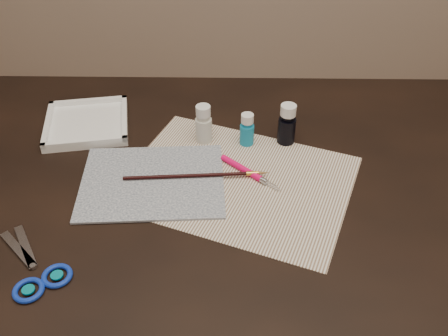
{
  "coord_description": "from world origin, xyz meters",
  "views": [
    {
      "loc": [
        0.01,
        -0.74,
        1.39
      ],
      "look_at": [
        0.0,
        0.0,
        0.8
      ],
      "focal_mm": 40.0,
      "sensor_mm": 36.0,
      "label": 1
    }
  ],
  "objects_px": {
    "canvas": "(153,181)",
    "paint_bottle_cyan": "(247,129)",
    "scissors": "(25,262)",
    "paint_bottle_navy": "(287,124)",
    "paper": "(237,181)",
    "paint_bottle_white": "(204,124)",
    "palette_tray": "(87,123)"
  },
  "relations": [
    {
      "from": "canvas",
      "to": "paint_bottle_cyan",
      "type": "bearing_deg",
      "value": 35.69
    },
    {
      "from": "canvas",
      "to": "scissors",
      "type": "relative_size",
      "value": 1.45
    },
    {
      "from": "paint_bottle_navy",
      "to": "scissors",
      "type": "height_order",
      "value": "paint_bottle_navy"
    },
    {
      "from": "paper",
      "to": "paint_bottle_white",
      "type": "distance_m",
      "value": 0.16
    },
    {
      "from": "paint_bottle_cyan",
      "to": "paint_bottle_navy",
      "type": "height_order",
      "value": "paint_bottle_navy"
    },
    {
      "from": "palette_tray",
      "to": "paint_bottle_cyan",
      "type": "bearing_deg",
      "value": -9.45
    },
    {
      "from": "paper",
      "to": "paint_bottle_navy",
      "type": "xyz_separation_m",
      "value": [
        0.11,
        0.14,
        0.05
      ]
    },
    {
      "from": "paint_bottle_navy",
      "to": "paint_bottle_cyan",
      "type": "bearing_deg",
      "value": -174.69
    },
    {
      "from": "canvas",
      "to": "paint_bottle_cyan",
      "type": "xyz_separation_m",
      "value": [
        0.19,
        0.14,
        0.03
      ]
    },
    {
      "from": "scissors",
      "to": "palette_tray",
      "type": "bearing_deg",
      "value": -46.81
    },
    {
      "from": "paper",
      "to": "paint_bottle_cyan",
      "type": "bearing_deg",
      "value": 80.24
    },
    {
      "from": "paper",
      "to": "paint_bottle_white",
      "type": "relative_size",
      "value": 4.99
    },
    {
      "from": "palette_tray",
      "to": "canvas",
      "type": "bearing_deg",
      "value": -48.29
    },
    {
      "from": "paint_bottle_cyan",
      "to": "scissors",
      "type": "relative_size",
      "value": 0.39
    },
    {
      "from": "canvas",
      "to": "paint_bottle_white",
      "type": "distance_m",
      "value": 0.18
    },
    {
      "from": "canvas",
      "to": "paint_bottle_navy",
      "type": "distance_m",
      "value": 0.31
    },
    {
      "from": "paint_bottle_white",
      "to": "paper",
      "type": "bearing_deg",
      "value": -62.48
    },
    {
      "from": "paint_bottle_cyan",
      "to": "palette_tray",
      "type": "xyz_separation_m",
      "value": [
        -0.37,
        0.06,
        -0.03
      ]
    },
    {
      "from": "canvas",
      "to": "scissors",
      "type": "distance_m",
      "value": 0.28
    },
    {
      "from": "paint_bottle_white",
      "to": "palette_tray",
      "type": "xyz_separation_m",
      "value": [
        -0.27,
        0.05,
        -0.03
      ]
    },
    {
      "from": "paper",
      "to": "palette_tray",
      "type": "distance_m",
      "value": 0.39
    },
    {
      "from": "paper",
      "to": "paint_bottle_navy",
      "type": "bearing_deg",
      "value": 51.52
    },
    {
      "from": "canvas",
      "to": "palette_tray",
      "type": "xyz_separation_m",
      "value": [
        -0.18,
        0.2,
        0.01
      ]
    },
    {
      "from": "paint_bottle_cyan",
      "to": "paint_bottle_navy",
      "type": "bearing_deg",
      "value": 5.31
    },
    {
      "from": "canvas",
      "to": "scissors",
      "type": "xyz_separation_m",
      "value": [
        -0.19,
        -0.21,
        0.0
      ]
    },
    {
      "from": "canvas",
      "to": "scissors",
      "type": "height_order",
      "value": "scissors"
    },
    {
      "from": "paint_bottle_white",
      "to": "paint_bottle_navy",
      "type": "relative_size",
      "value": 0.94
    },
    {
      "from": "paint_bottle_cyan",
      "to": "scissors",
      "type": "bearing_deg",
      "value": -137.09
    },
    {
      "from": "palette_tray",
      "to": "paint_bottle_white",
      "type": "bearing_deg",
      "value": -10.59
    },
    {
      "from": "canvas",
      "to": "paint_bottle_navy",
      "type": "height_order",
      "value": "paint_bottle_navy"
    },
    {
      "from": "canvas",
      "to": "paint_bottle_white",
      "type": "bearing_deg",
      "value": 56.87
    },
    {
      "from": "paint_bottle_white",
      "to": "scissors",
      "type": "height_order",
      "value": "paint_bottle_white"
    }
  ]
}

